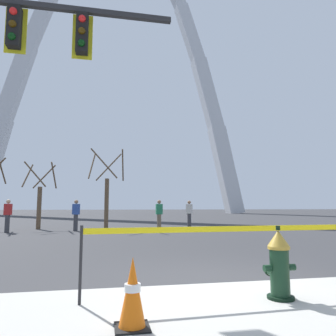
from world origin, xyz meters
The scene contains 11 objects.
ground_plane centered at (0.00, 0.00, 0.00)m, with size 240.00×240.00×0.00m, color #333335.
fire_hydrant centered at (0.51, -1.04, 0.47)m, with size 0.46×0.48×0.99m.
caution_tape_barrier centered at (0.35, -0.70, 0.69)m, with size 5.04×0.22×1.01m.
traffic_cone_mid_sidewalk centered at (-1.56, -1.72, 0.36)m, with size 0.36×0.36×0.73m.
monument_arch centered at (0.00, 49.56, 23.52)m, with size 45.29×2.64×54.59m.
tree_left_mid centered at (-5.40, 13.85, 1.64)m, with size 1.71×1.72×3.69m.
tree_center_left centered at (-1.73, 13.56, 1.98)m, with size 2.05×2.06×4.46m.
pedestrian_walking_left centered at (0.99, 11.60, 0.82)m, with size 0.35×0.22×1.59m.
pedestrian_standing_center centered at (-3.27, 12.09, 0.82)m, with size 0.39×0.34×1.59m.
pedestrian_walking_right centered at (3.02, 13.09, 0.82)m, with size 0.39×0.37×1.59m.
pedestrian_near_trees centered at (-6.45, 11.80, 0.82)m, with size 0.35×0.22×1.59m.
Camera 1 is at (-1.87, -5.21, 1.26)m, focal length 34.42 mm.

